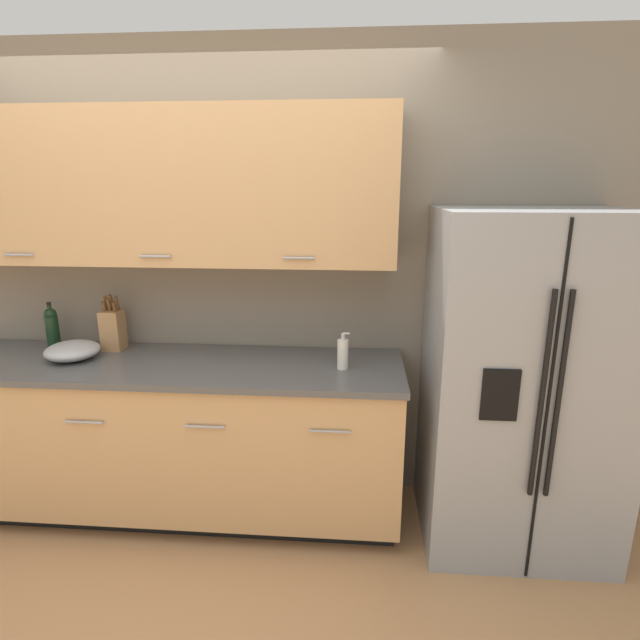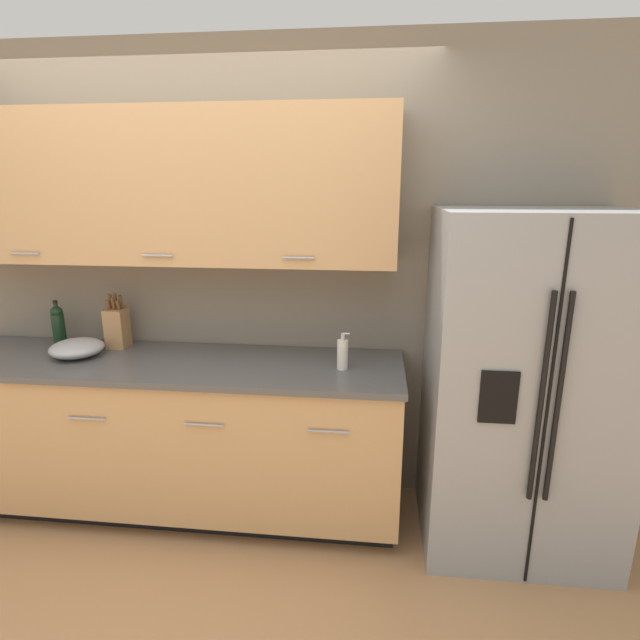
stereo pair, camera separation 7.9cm
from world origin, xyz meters
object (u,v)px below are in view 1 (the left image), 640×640
(knife_block, at_px, (113,329))
(wine_bottle, at_px, (52,327))
(refrigerator, at_px, (521,383))
(mixing_bowl, at_px, (72,351))
(soap_dispenser, at_px, (343,354))

(knife_block, xyz_separation_m, wine_bottle, (-0.37, 0.00, 0.00))
(refrigerator, distance_m, mixing_bowl, 2.39)
(knife_block, distance_m, mixing_bowl, 0.25)
(wine_bottle, bearing_deg, refrigerator, -5.01)
(knife_block, height_order, soap_dispenser, knife_block)
(refrigerator, height_order, mixing_bowl, refrigerator)
(knife_block, height_order, wine_bottle, knife_block)
(wine_bottle, height_order, mixing_bowl, wine_bottle)
(knife_block, bearing_deg, soap_dispenser, -9.08)
(refrigerator, height_order, knife_block, refrigerator)
(refrigerator, distance_m, knife_block, 2.26)
(soap_dispenser, bearing_deg, wine_bottle, 172.74)
(wine_bottle, distance_m, soap_dispenser, 1.71)
(soap_dispenser, distance_m, mixing_bowl, 1.48)
(soap_dispenser, xyz_separation_m, mixing_bowl, (-1.48, 0.03, -0.03))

